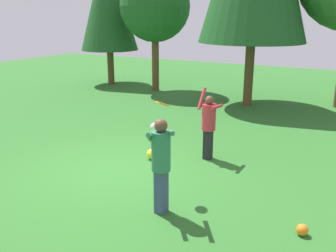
# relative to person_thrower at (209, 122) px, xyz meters

# --- Properties ---
(ground_plane) EXTENTS (40.00, 40.00, 0.00)m
(ground_plane) POSITION_rel_person_thrower_xyz_m (-1.61, -1.75, -0.96)
(ground_plane) COLOR #2D6B28
(person_thrower) EXTENTS (0.50, 0.56, 1.77)m
(person_thrower) POSITION_rel_person_thrower_xyz_m (0.00, 0.00, 0.00)
(person_thrower) COLOR black
(person_thrower) RESTS_ON ground_plane
(person_catcher) EXTENTS (0.71, 0.75, 1.77)m
(person_catcher) POSITION_rel_person_thrower_xyz_m (0.31, -2.86, 0.10)
(person_catcher) COLOR #38476B
(person_catcher) RESTS_ON ground_plane
(frisbee) EXTENTS (0.36, 0.36, 0.12)m
(frisbee) POSITION_rel_person_thrower_xyz_m (-0.09, -2.11, 0.88)
(frisbee) COLOR orange
(ball_white) EXTENTS (0.26, 0.26, 0.26)m
(ball_white) POSITION_rel_person_thrower_xyz_m (-2.37, 1.34, -0.83)
(ball_white) COLOR white
(ball_white) RESTS_ON ground_plane
(ball_orange) EXTENTS (0.20, 0.20, 0.20)m
(ball_orange) POSITION_rel_person_thrower_xyz_m (2.71, -2.39, -0.86)
(ball_orange) COLOR orange
(ball_orange) RESTS_ON ground_plane
(ball_yellow) EXTENTS (0.27, 0.27, 0.27)m
(ball_yellow) POSITION_rel_person_thrower_xyz_m (-1.20, -0.72, -0.82)
(ball_yellow) COLOR yellow
(ball_yellow) RESTS_ON ground_plane
(tree_left) EXTENTS (3.17, 3.17, 5.41)m
(tree_left) POSITION_rel_person_thrower_xyz_m (-5.64, 6.88, 2.85)
(tree_left) COLOR brown
(tree_left) RESTS_ON ground_plane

